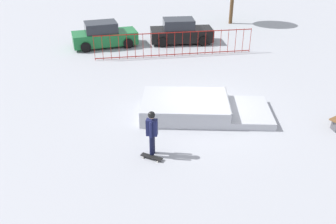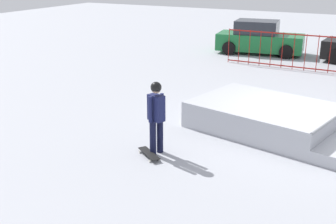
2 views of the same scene
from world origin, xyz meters
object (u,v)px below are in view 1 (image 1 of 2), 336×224
(skater, at_px, (152,130))
(skateboard, at_px, (152,157))
(parked_car_black, at_px, (181,32))
(skate_ramp, at_px, (196,108))
(parked_car_green, at_px, (104,35))

(skater, distance_m, skateboard, 0.96)
(skateboard, relative_size, parked_car_black, 0.18)
(skate_ramp, xyz_separation_m, parked_car_black, (1.44, 10.08, 0.41))
(skateboard, bearing_deg, skater, 111.13)
(skater, height_order, parked_car_green, skater)
(skater, bearing_deg, parked_car_black, 92.58)
(parked_car_green, bearing_deg, skater, -91.23)
(skater, bearing_deg, skateboard, -85.25)
(skateboard, height_order, parked_car_green, parked_car_green)
(skater, bearing_deg, parked_car_green, 114.95)
(skater, distance_m, parked_car_black, 13.24)
(parked_car_black, bearing_deg, skater, -102.11)
(skate_ramp, relative_size, parked_car_black, 1.38)
(skater, relative_size, parked_car_black, 0.41)
(parked_car_black, bearing_deg, parked_car_green, -177.03)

